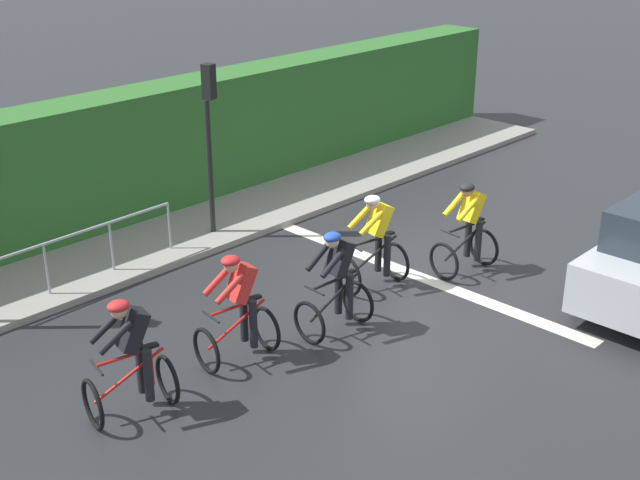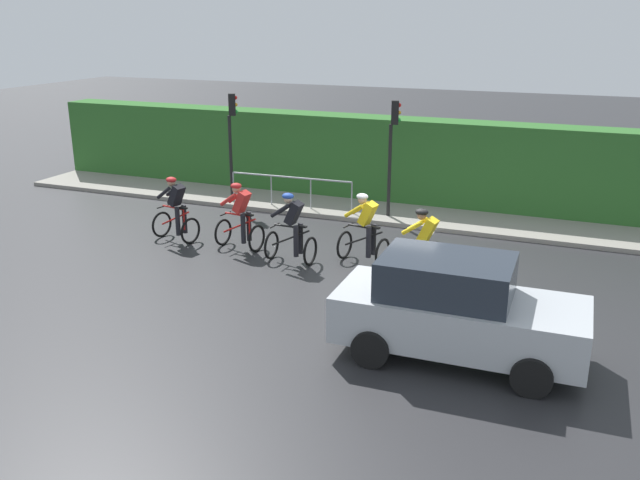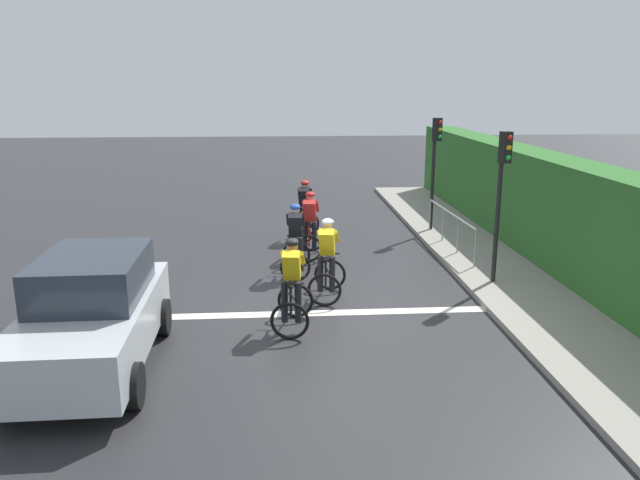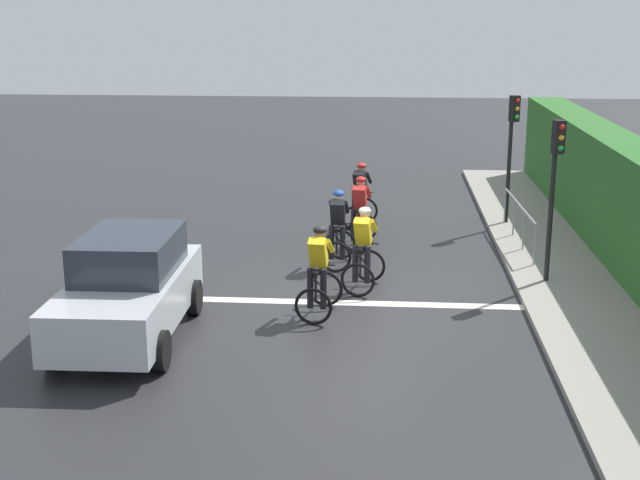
# 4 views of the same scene
# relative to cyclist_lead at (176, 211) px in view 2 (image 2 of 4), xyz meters

# --- Properties ---
(ground_plane) EXTENTS (80.00, 80.00, 0.00)m
(ground_plane) POSITION_rel_cyclist_lead_xyz_m (0.01, -5.67, -0.80)
(ground_plane) COLOR #28282B
(sidewalk_kerb) EXTENTS (2.80, 23.10, 0.12)m
(sidewalk_kerb) POSITION_rel_cyclist_lead_xyz_m (4.64, -3.67, -0.74)
(sidewalk_kerb) COLOR gray
(sidewalk_kerb) RESTS_ON ground
(stone_wall_low) EXTENTS (0.44, 23.10, 0.65)m
(stone_wall_low) POSITION_rel_cyclist_lead_xyz_m (5.54, -3.67, -0.47)
(stone_wall_low) COLOR gray
(stone_wall_low) RESTS_ON ground
(hedge_wall) EXTENTS (1.10, 23.10, 2.59)m
(hedge_wall) POSITION_rel_cyclist_lead_xyz_m (5.84, -3.67, 0.50)
(hedge_wall) COLOR #2D6628
(hedge_wall) RESTS_ON ground
(road_marking_stop_line) EXTENTS (7.00, 0.30, 0.01)m
(road_marking_stop_line) POSITION_rel_cyclist_lead_xyz_m (0.01, -5.83, -0.79)
(road_marking_stop_line) COLOR silver
(road_marking_stop_line) RESTS_ON ground
(cyclist_lead) EXTENTS (0.88, 1.19, 1.66)m
(cyclist_lead) POSITION_rel_cyclist_lead_xyz_m (0.00, 0.00, 0.00)
(cyclist_lead) COLOR black
(cyclist_lead) RESTS_ON ground
(cyclist_second) EXTENTS (0.81, 1.16, 1.66)m
(cyclist_second) POSITION_rel_cyclist_lead_xyz_m (0.05, -1.83, 0.00)
(cyclist_second) COLOR black
(cyclist_second) RESTS_ON ground
(cyclist_mid) EXTENTS (0.73, 1.11, 1.66)m
(cyclist_mid) POSITION_rel_cyclist_lead_xyz_m (-0.37, -3.40, 0.00)
(cyclist_mid) COLOR black
(cyclist_mid) RESTS_ON ground
(cyclist_fourth) EXTENTS (0.88, 1.19, 1.66)m
(cyclist_fourth) POSITION_rel_cyclist_lead_xyz_m (0.22, -4.99, 0.00)
(cyclist_fourth) COLOR black
(cyclist_fourth) RESTS_ON ground
(cyclist_trailing) EXTENTS (0.81, 1.16, 1.66)m
(cyclist_trailing) POSITION_rel_cyclist_lead_xyz_m (-0.53, -6.57, 0.00)
(cyclist_trailing) COLOR black
(cyclist_trailing) RESTS_ON ground
(car_silver) EXTENTS (1.94, 4.13, 1.76)m
(car_silver) POSITION_rel_cyclist_lead_xyz_m (-3.62, -7.86, 0.08)
(car_silver) COLOR #B7BCC1
(car_silver) RESTS_ON ground
(traffic_light_near_crossing) EXTENTS (0.25, 0.31, 3.34)m
(traffic_light_near_crossing) POSITION_rel_cyclist_lead_xyz_m (3.90, -4.53, 1.43)
(traffic_light_near_crossing) COLOR black
(traffic_light_near_crossing) RESTS_ON ground
(traffic_light_far_junction) EXTENTS (0.27, 0.29, 3.34)m
(traffic_light_far_junction) POSITION_rel_cyclist_lead_xyz_m (3.75, 0.41, 1.43)
(traffic_light_far_junction) COLOR black
(traffic_light_far_junction) RESTS_ON ground
(pedestrian_railing_kerbside) EXTENTS (0.19, 3.81, 1.03)m
(pedestrian_railing_kerbside) POSITION_rel_cyclist_lead_xyz_m (3.74, -1.51, 0.00)
(pedestrian_railing_kerbside) COLOR #999EA3
(pedestrian_railing_kerbside) RESTS_ON ground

